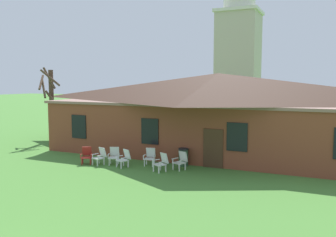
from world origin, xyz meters
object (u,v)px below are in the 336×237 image
object	(u,v)px
lawn_chair_middle	(124,158)
trash_bin	(183,157)
lawn_chair_near_door	(100,156)
lawn_chair_far_side	(161,162)
lawn_chair_left_end	(114,155)
lawn_chair_right_end	(150,156)
lawn_chair_under_eave	(181,160)
lawn_chair_by_porch	(87,155)

from	to	relation	value
lawn_chair_middle	trash_bin	distance (m)	3.24
lawn_chair_near_door	lawn_chair_far_side	bearing A→B (deg)	0.75
lawn_chair_far_side	trash_bin	world-z (taller)	trash_bin
lawn_chair_left_end	lawn_chair_middle	xyz separation A→B (m)	(0.88, -0.36, 0.00)
lawn_chair_right_end	trash_bin	bearing A→B (deg)	20.38
lawn_chair_near_door	lawn_chair_left_end	distance (m)	0.78
lawn_chair_near_door	trash_bin	bearing A→B (deg)	21.13
lawn_chair_near_door	lawn_chair_far_side	xyz separation A→B (m)	(3.80, 0.05, 0.00)
lawn_chair_left_end	lawn_chair_near_door	bearing A→B (deg)	-145.50
lawn_chair_near_door	lawn_chair_under_eave	xyz separation A→B (m)	(4.55, 0.82, 0.00)
lawn_chair_near_door	lawn_chair_middle	distance (m)	1.53
lawn_chair_by_porch	trash_bin	world-z (taller)	trash_bin
lawn_chair_middle	lawn_chair_under_eave	xyz separation A→B (m)	(3.03, 0.73, 0.00)
lawn_chair_left_end	trash_bin	xyz separation A→B (m)	(3.70, 1.24, -0.00)
lawn_chair_by_porch	lawn_chair_far_side	distance (m)	4.61
lawn_chair_under_eave	lawn_chair_by_porch	bearing A→B (deg)	-169.82
lawn_chair_far_side	lawn_chair_under_eave	bearing A→B (deg)	45.54
lawn_chair_right_end	lawn_chair_near_door	bearing A→B (deg)	-158.37
lawn_chair_by_porch	lawn_chair_left_end	world-z (taller)	same
lawn_chair_middle	trash_bin	world-z (taller)	trash_bin
lawn_chair_right_end	lawn_chair_far_side	bearing A→B (deg)	-39.78
lawn_chair_right_end	lawn_chair_far_side	xyz separation A→B (m)	(1.18, -0.99, 0.00)
lawn_chair_far_side	trash_bin	size ratio (longest dim) A/B	0.98
lawn_chair_by_porch	lawn_chair_right_end	distance (m)	3.62
lawn_chair_by_porch	lawn_chair_left_end	bearing A→B (deg)	21.97
lawn_chair_under_eave	trash_bin	world-z (taller)	trash_bin
lawn_chair_near_door	trash_bin	xyz separation A→B (m)	(4.35, 1.68, -0.00)
lawn_chair_right_end	trash_bin	world-z (taller)	trash_bin
lawn_chair_middle	lawn_chair_far_side	distance (m)	2.27
lawn_chair_left_end	lawn_chair_right_end	distance (m)	2.05
lawn_chair_by_porch	lawn_chair_near_door	xyz separation A→B (m)	(0.81, 0.14, 0.00)
trash_bin	lawn_chair_middle	bearing A→B (deg)	-150.58
lawn_chair_near_door	lawn_chair_by_porch	bearing A→B (deg)	-169.99
trash_bin	lawn_chair_right_end	bearing A→B (deg)	-159.62
lawn_chair_by_porch	lawn_chair_far_side	xyz separation A→B (m)	(4.60, 0.19, 0.00)
lawn_chair_by_porch	lawn_chair_middle	world-z (taller)	same
lawn_chair_near_door	lawn_chair_under_eave	world-z (taller)	same
lawn_chair_middle	lawn_chair_under_eave	world-z (taller)	same
lawn_chair_near_door	lawn_chair_middle	xyz separation A→B (m)	(1.52, 0.09, 0.00)
lawn_chair_far_side	lawn_chair_by_porch	bearing A→B (deg)	-177.61
lawn_chair_under_eave	trash_bin	size ratio (longest dim) A/B	0.98
lawn_chair_far_side	lawn_chair_right_end	bearing A→B (deg)	140.22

